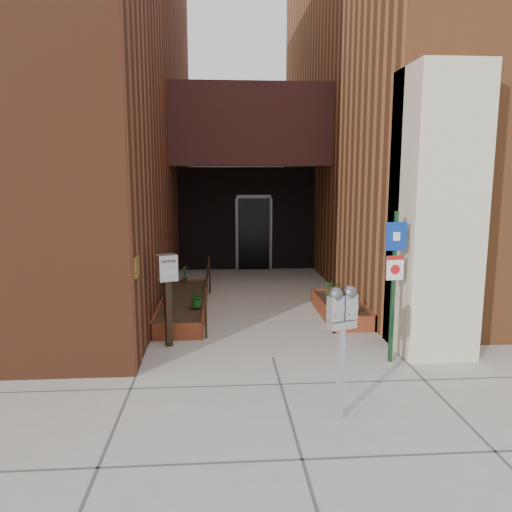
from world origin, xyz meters
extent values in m
plane|color=#9E9991|center=(0.00, 0.00, 0.00)|extent=(80.00, 80.00, 0.00)
cube|color=#5E2E1B|center=(-6.00, 6.70, 5.00)|extent=(8.00, 14.60, 10.00)
cube|color=brown|center=(6.00, 7.15, 5.00)|extent=(8.00, 13.70, 10.00)
cube|color=beige|center=(2.55, 0.20, 2.20)|extent=(1.10, 1.20, 4.40)
cube|color=black|center=(0.00, 6.00, 4.00)|extent=(4.20, 2.00, 2.00)
cube|color=black|center=(0.00, 7.40, 1.50)|extent=(4.00, 0.30, 3.00)
cube|color=black|center=(0.20, 7.22, 1.05)|extent=(0.90, 0.06, 2.10)
cube|color=#B79338|center=(-1.99, -0.20, 1.50)|extent=(0.04, 0.30, 0.30)
cube|color=brown|center=(-1.55, 0.92, 0.15)|extent=(0.90, 0.04, 0.30)
cube|color=brown|center=(-1.55, 4.48, 0.15)|extent=(0.90, 0.04, 0.30)
cube|color=brown|center=(-1.98, 2.70, 0.15)|extent=(0.04, 3.60, 0.30)
cube|color=brown|center=(-1.12, 2.70, 0.15)|extent=(0.04, 3.60, 0.30)
cube|color=black|center=(-1.55, 2.70, 0.13)|extent=(0.82, 3.52, 0.26)
cube|color=brown|center=(1.60, 1.12, 0.15)|extent=(0.80, 0.04, 0.30)
cube|color=brown|center=(1.60, 3.28, 0.15)|extent=(0.80, 0.04, 0.30)
cube|color=brown|center=(1.22, 2.20, 0.15)|extent=(0.04, 2.20, 0.30)
cube|color=brown|center=(1.98, 2.20, 0.15)|extent=(0.04, 2.20, 0.30)
cube|color=black|center=(1.60, 2.20, 0.13)|extent=(0.72, 2.12, 0.26)
cylinder|color=black|center=(-1.05, 1.00, 0.45)|extent=(0.04, 0.04, 0.90)
cylinder|color=black|center=(-1.05, 4.30, 0.45)|extent=(0.04, 0.04, 0.90)
cylinder|color=black|center=(-1.05, 2.65, 0.88)|extent=(0.04, 3.30, 0.04)
cube|color=#B4B4B7|center=(0.57, -1.99, 0.55)|extent=(0.09, 0.09, 1.09)
cube|color=#B4B4B7|center=(0.57, -1.99, 1.14)|extent=(0.35, 0.24, 0.09)
cube|color=#B4B4B7|center=(0.48, -2.02, 1.33)|extent=(0.19, 0.16, 0.28)
sphere|color=#59595B|center=(0.48, -2.02, 1.50)|extent=(0.16, 0.16, 0.16)
cube|color=white|center=(0.50, -2.07, 1.36)|extent=(0.09, 0.04, 0.05)
cube|color=#B21414|center=(0.50, -2.07, 1.27)|extent=(0.09, 0.04, 0.03)
cube|color=#B4B4B7|center=(0.66, -1.95, 1.33)|extent=(0.19, 0.16, 0.28)
sphere|color=#59595B|center=(0.66, -1.95, 1.50)|extent=(0.16, 0.16, 0.16)
cube|color=white|center=(0.68, -2.01, 1.36)|extent=(0.09, 0.04, 0.05)
cube|color=#B21414|center=(0.68, -2.01, 1.27)|extent=(0.09, 0.04, 0.03)
cube|color=#14381E|center=(1.76, -0.28, 1.14)|extent=(0.06, 0.06, 2.28)
cube|color=navy|center=(1.76, -0.31, 1.92)|extent=(0.31, 0.04, 0.41)
cube|color=white|center=(1.76, -0.31, 1.92)|extent=(0.10, 0.02, 0.12)
cube|color=white|center=(1.76, -0.31, 1.45)|extent=(0.26, 0.04, 0.36)
cube|color=#B21414|center=(1.76, -0.31, 1.60)|extent=(0.26, 0.03, 0.06)
cylinder|color=#B21414|center=(1.76, -0.32, 1.43)|extent=(0.15, 0.02, 0.15)
cube|color=black|center=(-1.65, 0.66, 0.56)|extent=(0.13, 0.13, 1.11)
cube|color=silver|center=(-1.65, 0.66, 1.32)|extent=(0.36, 0.32, 0.43)
cube|color=#59595B|center=(-1.61, 0.55, 1.44)|extent=(0.21, 0.09, 0.04)
cube|color=white|center=(-1.61, 0.55, 1.27)|extent=(0.23, 0.10, 0.10)
imported|color=#1D5C1A|center=(-1.25, 1.96, 0.48)|extent=(0.46, 0.46, 0.36)
imported|color=#19591A|center=(-1.74, 1.62, 0.50)|extent=(0.25, 0.25, 0.40)
imported|color=#19581D|center=(-1.85, 2.55, 0.50)|extent=(0.30, 0.30, 0.41)
imported|color=#235217|center=(-1.64, 4.30, 0.49)|extent=(0.27, 0.27, 0.39)
imported|color=#1F5F1B|center=(1.56, 1.30, 0.47)|extent=(0.19, 0.19, 0.34)
imported|color=#285819|center=(1.44, 2.64, 0.45)|extent=(0.22, 0.22, 0.31)
imported|color=#245317|center=(1.60, 2.64, 0.47)|extent=(0.31, 0.31, 0.34)
camera|label=1|loc=(-0.79, -7.32, 2.82)|focal=35.00mm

